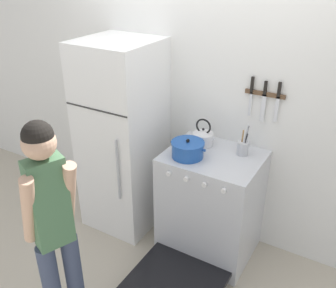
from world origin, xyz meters
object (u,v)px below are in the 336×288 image
stove_range (209,207)px  utensil_jar (243,147)px  refrigerator (123,138)px  tea_kettle (203,137)px  person (53,225)px  dutch_oven_pot (188,149)px

stove_range → utensil_jar: utensil_jar is taller
refrigerator → utensil_jar: 1.09m
tea_kettle → refrigerator: bearing=-169.7°
refrigerator → tea_kettle: 0.75m
tea_kettle → person: (-0.33, -1.35, -0.11)m
tea_kettle → utensil_jar: bearing=1.1°
stove_range → dutch_oven_pot: bearing=-153.7°
refrigerator → stove_range: 0.97m
refrigerator → dutch_oven_pot: refrigerator is taller
person → stove_range: bearing=-0.7°
refrigerator → person: refrigerator is taller
person → tea_kettle: bearing=7.8°
refrigerator → dutch_oven_pot: 0.74m
refrigerator → dutch_oven_pot: (0.72, -0.11, 0.13)m
stove_range → tea_kettle: (-0.15, 0.16, 0.54)m
dutch_oven_pot → person: person is taller
utensil_jar → dutch_oven_pot: bearing=-144.7°
refrigerator → stove_range: size_ratio=1.27×
dutch_oven_pot → refrigerator: bearing=171.1°
utensil_jar → tea_kettle: bearing=-178.9°
stove_range → utensil_jar: size_ratio=5.32×
utensil_jar → refrigerator: bearing=-172.6°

